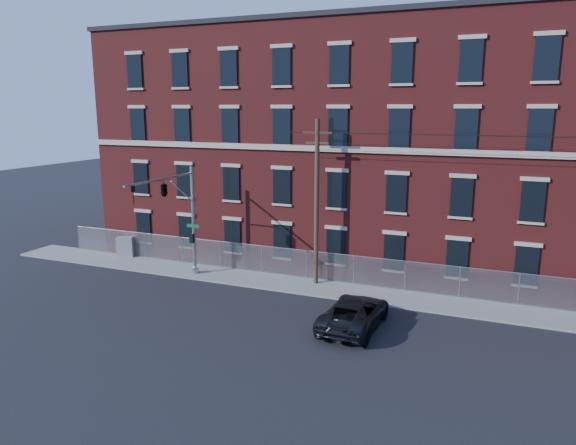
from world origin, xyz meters
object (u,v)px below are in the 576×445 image
at_px(utility_pole_near, 317,200).
at_px(traffic_signal_mast, 171,199).
at_px(pickup_truck, 354,313).
at_px(utility_cabinet, 125,247).

bearing_deg(utility_pole_near, traffic_signal_mast, -156.86).
relative_size(traffic_signal_mast, pickup_truck, 1.27).
xyz_separation_m(pickup_truck, utility_cabinet, (-18.79, 5.87, 0.08)).
xyz_separation_m(traffic_signal_mast, utility_cabinet, (-6.85, 3.82, -4.54)).
height_order(utility_pole_near, utility_cabinet, utility_pole_near).
distance_m(traffic_signal_mast, utility_cabinet, 9.06).
bearing_deg(pickup_truck, utility_pole_near, -52.28).
distance_m(utility_pole_near, utility_cabinet, 15.52).
xyz_separation_m(utility_pole_near, pickup_truck, (3.94, -5.47, -4.58)).
distance_m(utility_pole_near, pickup_truck, 8.15).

